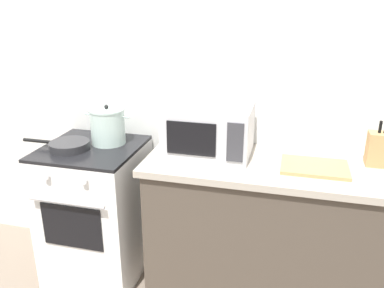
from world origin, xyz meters
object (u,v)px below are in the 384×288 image
Objects in this scene: stove at (97,211)px; cutting_board at (314,167)px; microwave at (209,130)px; knife_block at (379,149)px; stock_pot at (108,126)px; frying_pan at (69,145)px.

stove is 2.56× the size of cutting_board.
knife_block is (0.95, 0.06, -0.05)m from microwave.
stove is at bearing -179.95° from cutting_board.
stove is 1.43m from cutting_board.
stock_pot is 0.85× the size of cutting_board.
microwave is at bearing 10.08° from frying_pan.
stock_pot is 1.61m from knife_block.
cutting_board is (1.46, 0.07, -0.02)m from frying_pan.
cutting_board is (1.35, 0.00, 0.47)m from stove.
frying_pan is at bearing -177.14° from cutting_board.
cutting_board is at bearing 2.86° from frying_pan.
microwave is 0.63m from cutting_board.
frying_pan is 0.87m from microwave.
frying_pan is 1.46m from cutting_board.
stock_pot is at bearing -178.33° from knife_block.
microwave reaches higher than frying_pan.
stock_pot is at bearing 48.62° from stove.
stock_pot is 0.27m from frying_pan.
stock_pot is at bearing 41.02° from frying_pan.
microwave is (0.85, 0.15, 0.12)m from frying_pan.
microwave is at bearing -1.30° from stock_pot.
stove is at bearing -131.38° from stock_pot.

